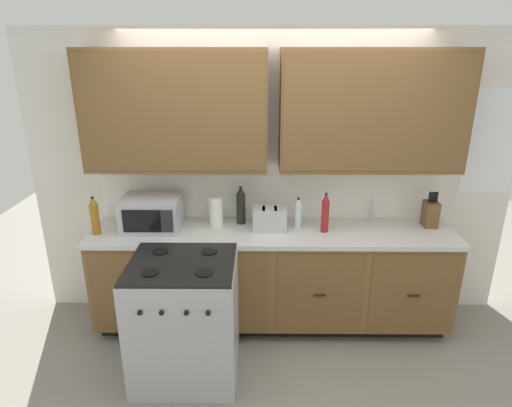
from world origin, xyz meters
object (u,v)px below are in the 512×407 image
(toaster, at_px, (270,219))
(bottle_amber, at_px, (95,216))
(bottle_clear, at_px, (298,213))
(paper_towel_roll, at_px, (216,211))
(microwave, at_px, (152,213))
(knife_block, at_px, (430,213))
(stove_range, at_px, (185,319))
(bottle_dark, at_px, (241,206))
(bottle_red, at_px, (325,213))

(toaster, xyz_separation_m, bottle_amber, (-1.43, -0.10, 0.06))
(toaster, distance_m, bottle_clear, 0.25)
(paper_towel_roll, xyz_separation_m, bottle_amber, (-0.97, -0.18, 0.03))
(microwave, distance_m, bottle_amber, 0.45)
(microwave, relative_size, knife_block, 1.55)
(stove_range, distance_m, microwave, 0.95)
(stove_range, relative_size, bottle_amber, 2.96)
(bottle_clear, relative_size, bottle_dark, 0.81)
(paper_towel_roll, distance_m, bottle_red, 0.92)
(stove_range, relative_size, knife_block, 3.06)
(toaster, bearing_deg, paper_towel_roll, 169.93)
(paper_towel_roll, bearing_deg, stove_range, -103.80)
(microwave, height_order, bottle_clear, microwave)
(microwave, distance_m, knife_block, 2.36)
(bottle_dark, bearing_deg, toaster, -29.21)
(paper_towel_roll, xyz_separation_m, bottle_dark, (0.21, 0.06, 0.03))
(stove_range, xyz_separation_m, paper_towel_roll, (0.18, 0.73, 0.57))
(toaster, xyz_separation_m, bottle_red, (0.46, -0.04, 0.07))
(microwave, height_order, knife_block, knife_block)
(toaster, height_order, knife_block, knife_block)
(toaster, xyz_separation_m, knife_block, (1.37, 0.09, 0.02))
(bottle_red, distance_m, bottle_clear, 0.23)
(paper_towel_roll, bearing_deg, bottle_clear, -3.19)
(bottle_red, distance_m, bottle_dark, 0.72)
(bottle_red, bearing_deg, microwave, 177.95)
(toaster, distance_m, bottle_red, 0.46)
(bottle_amber, height_order, bottle_clear, bottle_amber)
(stove_range, distance_m, knife_block, 2.21)
(microwave, relative_size, bottle_clear, 1.78)
(bottle_clear, distance_m, bottle_dark, 0.50)
(bottle_amber, xyz_separation_m, bottle_red, (1.88, 0.06, 0.01))
(bottle_clear, bearing_deg, bottle_dark, 168.92)
(microwave, xyz_separation_m, bottle_amber, (-0.44, -0.11, 0.02))
(microwave, relative_size, paper_towel_roll, 1.85)
(bottle_amber, bearing_deg, bottle_clear, 4.88)
(bottle_amber, xyz_separation_m, bottle_clear, (1.67, 0.14, -0.02))
(microwave, xyz_separation_m, knife_block, (2.36, 0.07, -0.02))
(knife_block, xyz_separation_m, bottle_clear, (-1.13, -0.04, 0.02))
(toaster, distance_m, bottle_dark, 0.29)
(knife_block, height_order, bottle_clear, knife_block)
(bottle_red, xyz_separation_m, bottle_clear, (-0.22, 0.08, -0.03))
(paper_towel_roll, height_order, bottle_red, bottle_red)
(stove_range, xyz_separation_m, knife_block, (2.01, 0.74, 0.56))
(bottle_dark, bearing_deg, paper_towel_roll, -164.81)
(paper_towel_roll, relative_size, bottle_amber, 0.81)
(knife_block, distance_m, bottle_dark, 1.62)
(bottle_dark, bearing_deg, bottle_clear, -11.08)
(knife_block, relative_size, paper_towel_roll, 1.19)
(bottle_amber, relative_size, bottle_clear, 1.19)
(microwave, relative_size, bottle_red, 1.42)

